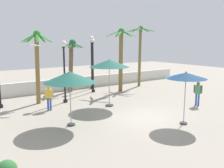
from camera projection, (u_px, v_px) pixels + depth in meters
ground_plane at (147, 118)px, 13.31m from camera, size 56.00×56.00×0.00m
boundary_wall at (70, 84)px, 20.99m from camera, size 25.20×0.30×1.04m
patio_umbrella_0 at (186, 76)px, 11.86m from camera, size 2.02×2.02×2.70m
patio_umbrella_1 at (70, 77)px, 11.67m from camera, size 2.56×2.56×2.75m
patio_umbrella_2 at (109, 64)px, 15.28m from camera, size 2.56×2.56×3.06m
palm_tree_0 at (121, 53)px, 19.80m from camera, size 2.42×2.60×5.23m
palm_tree_1 at (140, 47)px, 22.21m from camera, size 2.69×2.70×5.56m
palm_tree_2 at (37, 58)px, 15.92m from camera, size 2.16×2.11×4.87m
palm_tree_3 at (71, 59)px, 19.89m from camera, size 1.95×1.95×4.33m
lamp_post_0 at (92, 54)px, 20.93m from camera, size 0.43×0.43×4.61m
lamp_post_1 at (93, 62)px, 19.69m from camera, size 0.33×0.33×4.37m
lamp_post_3 at (64, 61)px, 16.20m from camera, size 0.43×0.43×4.20m
guest_0 at (198, 91)px, 15.66m from camera, size 0.35×0.53×1.59m
guest_1 at (49, 96)px, 14.60m from camera, size 0.44×0.42×1.53m
seagull_0 at (33, 45)px, 12.22m from camera, size 0.44×1.09×0.14m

